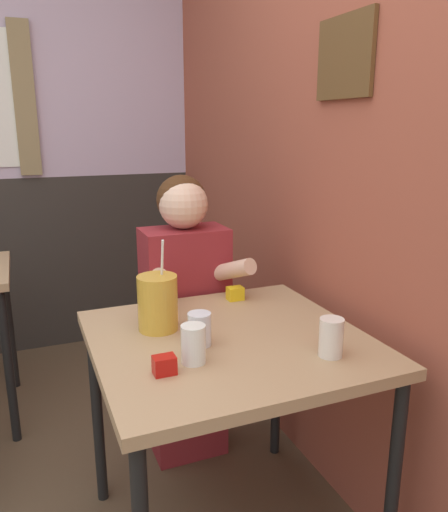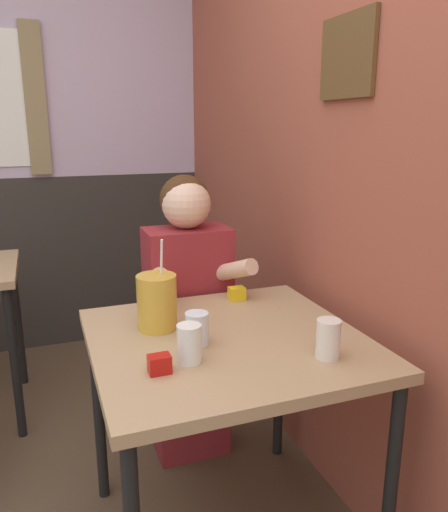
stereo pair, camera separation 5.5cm
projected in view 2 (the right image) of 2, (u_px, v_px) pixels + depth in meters
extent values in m
cube|color=#9E4C38|center=(274.00, 138.00, 2.27)|extent=(0.06, 4.28, 2.70)
cube|color=brown|center=(347.00, 56.00, 1.63)|extent=(0.02, 0.30, 0.27)
cube|color=silver|center=(0.00, 35.00, 2.81)|extent=(5.25, 0.06, 1.60)
cube|color=#332D28|center=(25.00, 265.00, 3.15)|extent=(5.25, 0.06, 1.10)
cube|color=#937F56|center=(35.00, 100.00, 2.90)|extent=(0.12, 0.02, 0.86)
cube|color=tan|center=(227.00, 342.00, 1.57)|extent=(0.83, 0.81, 0.04)
cylinder|color=black|center=(390.00, 492.00, 1.46)|extent=(0.04, 0.04, 0.73)
cylinder|color=black|center=(99.00, 412.00, 1.87)|extent=(0.04, 0.04, 0.73)
cylinder|color=black|center=(279.00, 378.00, 2.12)|extent=(0.04, 0.04, 0.73)
cylinder|color=black|center=(15.00, 364.00, 2.24)|extent=(0.04, 0.04, 0.73)
cylinder|color=black|center=(18.00, 322.00, 2.72)|extent=(0.04, 0.04, 0.73)
cube|color=maroon|center=(190.00, 402.00, 2.18)|extent=(0.31, 0.20, 0.46)
cube|color=maroon|center=(188.00, 293.00, 2.06)|extent=(0.34, 0.20, 0.54)
sphere|color=#472814|center=(184.00, 200.00, 1.98)|extent=(0.20, 0.20, 0.20)
sphere|color=beige|center=(186.00, 204.00, 1.96)|extent=(0.19, 0.19, 0.19)
cylinder|color=beige|center=(163.00, 278.00, 1.85)|extent=(0.14, 0.27, 0.15)
cylinder|color=beige|center=(231.00, 271.00, 1.95)|extent=(0.14, 0.27, 0.15)
cylinder|color=gold|center=(157.00, 302.00, 1.61)|extent=(0.13, 0.13, 0.18)
cylinder|color=white|center=(161.00, 260.00, 1.58)|extent=(0.01, 0.04, 0.14)
cylinder|color=silver|center=(197.00, 329.00, 1.49)|extent=(0.07, 0.07, 0.10)
cylinder|color=silver|center=(189.00, 344.00, 1.38)|extent=(0.07, 0.07, 0.11)
cylinder|color=silver|center=(328.00, 339.00, 1.41)|extent=(0.07, 0.07, 0.11)
cube|color=#B7140F|center=(159.00, 364.00, 1.33)|extent=(0.06, 0.04, 0.05)
cube|color=yellow|center=(237.00, 294.00, 1.89)|extent=(0.06, 0.04, 0.05)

